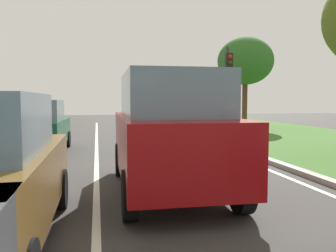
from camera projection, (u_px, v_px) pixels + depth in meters
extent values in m
plane|color=#383533|center=(118.00, 153.00, 11.53)|extent=(60.00, 60.00, 0.00)
cube|color=silver|center=(97.00, 154.00, 11.39)|extent=(0.12, 32.00, 0.01)
cube|color=silver|center=(220.00, 150.00, 12.26)|extent=(0.12, 32.00, 0.01)
cube|color=#9E9B93|center=(233.00, 148.00, 12.35)|extent=(0.24, 48.00, 0.12)
cube|color=maroon|center=(169.00, 144.00, 6.70)|extent=(2.00, 4.54, 1.10)
cube|color=slate|center=(170.00, 95.00, 6.48)|extent=(1.76, 2.74, 0.80)
cylinder|color=black|center=(120.00, 160.00, 8.09)|extent=(0.24, 0.76, 0.76)
cylinder|color=black|center=(193.00, 158.00, 8.40)|extent=(0.24, 0.76, 0.76)
cylinder|color=black|center=(130.00, 195.00, 5.09)|extent=(0.24, 0.76, 0.76)
cylinder|color=black|center=(242.00, 190.00, 5.40)|extent=(0.24, 0.76, 0.76)
cylinder|color=black|center=(60.00, 189.00, 5.68)|extent=(0.22, 0.64, 0.64)
cube|color=#0C472D|center=(40.00, 132.00, 11.67)|extent=(1.74, 3.74, 0.80)
cube|color=slate|center=(38.00, 110.00, 11.37)|extent=(1.53, 1.94, 0.68)
cylinder|color=black|center=(25.00, 140.00, 12.80)|extent=(0.24, 0.61, 0.60)
cylinder|color=black|center=(67.00, 139.00, 13.07)|extent=(0.24, 0.61, 0.60)
cylinder|color=black|center=(6.00, 149.00, 10.34)|extent=(0.24, 0.61, 0.60)
cylinder|color=black|center=(58.00, 148.00, 10.60)|extent=(0.24, 0.61, 0.60)
cylinder|color=#2D2D2D|center=(227.00, 92.00, 16.49)|extent=(0.14, 0.14, 4.28)
cube|color=black|center=(229.00, 63.00, 16.19)|extent=(0.32, 0.24, 0.90)
sphere|color=red|center=(230.00, 57.00, 16.04)|extent=(0.20, 0.20, 0.20)
sphere|color=#382B0C|center=(230.00, 63.00, 16.06)|extent=(0.20, 0.20, 0.20)
sphere|color=black|center=(230.00, 69.00, 16.08)|extent=(0.20, 0.20, 0.20)
cylinder|color=#4C331E|center=(245.00, 105.00, 21.53)|extent=(0.32, 0.32, 2.89)
ellipsoid|color=#2D6023|center=(245.00, 61.00, 21.32)|extent=(3.43, 3.43, 2.92)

